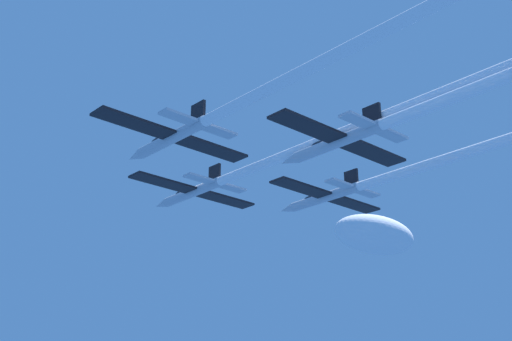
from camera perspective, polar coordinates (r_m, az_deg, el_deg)
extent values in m
cylinder|color=#B2BAC6|center=(70.87, -5.43, -1.86)|extent=(1.02, 9.23, 1.02)
cone|color=#B2BAC6|center=(75.23, -8.04, -2.89)|extent=(1.00, 2.03, 1.00)
ellipsoid|color=black|center=(72.56, -6.39, -1.93)|extent=(0.71, 1.85, 0.51)
cube|color=black|center=(68.32, -7.88, -1.02)|extent=(7.02, 2.03, 0.22)
cube|color=black|center=(72.87, -2.70, -2.48)|extent=(7.02, 2.03, 0.22)
cube|color=black|center=(68.54, -3.53, -0.14)|extent=(0.27, 1.66, 1.48)
cube|color=#B2BAC6|center=(66.77, -4.84, -0.67)|extent=(3.16, 1.22, 0.22)
cube|color=#B2BAC6|center=(69.22, -2.12, -1.48)|extent=(3.16, 1.22, 0.22)
cylinder|color=white|center=(54.98, 9.87, 4.18)|extent=(0.91, 38.57, 0.91)
cylinder|color=#B2BAC6|center=(57.98, -7.21, 2.73)|extent=(1.02, 9.23, 1.02)
cone|color=#B2BAC6|center=(62.34, -10.22, 1.17)|extent=(1.00, 2.03, 1.00)
ellipsoid|color=black|center=(59.70, -8.32, 2.53)|extent=(0.71, 1.85, 0.51)
cube|color=black|center=(55.64, -10.29, 3.97)|extent=(7.02, 2.03, 0.22)
cube|color=black|center=(59.83, -3.82, 1.84)|extent=(7.02, 2.03, 0.22)
cube|color=black|center=(55.77, -4.93, 5.04)|extent=(0.27, 1.66, 1.48)
cube|color=#B2BAC6|center=(53.99, -6.61, 4.56)|extent=(3.16, 1.22, 0.22)
cube|color=#B2BAC6|center=(56.27, -3.17, 3.35)|extent=(3.16, 1.22, 0.22)
cylinder|color=white|center=(43.93, 9.86, 11.16)|extent=(0.91, 34.24, 0.91)
cylinder|color=#B2BAC6|center=(70.97, 5.85, -2.28)|extent=(1.02, 9.23, 1.02)
cone|color=#B2BAC6|center=(74.63, 2.64, -3.31)|extent=(1.00, 2.03, 1.00)
ellipsoid|color=black|center=(72.40, 4.65, -2.34)|extent=(0.71, 1.85, 0.51)
cube|color=black|center=(67.88, 3.87, -1.47)|extent=(7.02, 2.03, 0.22)
cube|color=black|center=(73.60, 8.22, -2.86)|extent=(7.02, 2.03, 0.22)
cube|color=black|center=(69.13, 8.08, -0.57)|extent=(0.27, 1.66, 1.48)
cube|color=#B2BAC6|center=(67.08, 7.11, -1.11)|extent=(3.16, 1.22, 0.22)
cube|color=#B2BAC6|center=(70.15, 9.34, -1.88)|extent=(3.16, 1.22, 0.22)
cylinder|color=#B2BAC6|center=(56.01, 6.92, 2.42)|extent=(1.02, 9.23, 1.02)
cone|color=#B2BAC6|center=(59.52, 2.84, 0.84)|extent=(1.00, 2.03, 1.00)
ellipsoid|color=black|center=(57.41, 5.37, 2.23)|extent=(0.71, 1.85, 0.51)
cube|color=black|center=(52.98, 4.43, 3.74)|extent=(7.02, 2.03, 0.22)
cube|color=black|center=(58.65, 9.84, 1.48)|extent=(7.02, 2.03, 0.22)
cube|color=black|center=(54.43, 9.80, 4.75)|extent=(0.27, 1.66, 1.48)
cube|color=#B2BAC6|center=(52.30, 8.62, 4.27)|extent=(3.16, 1.22, 0.22)
cube|color=#B2BAC6|center=(55.35, 11.37, 2.99)|extent=(3.16, 1.22, 0.22)
ellipsoid|color=white|center=(115.31, 10.06, -5.42)|extent=(17.47, 9.61, 6.11)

